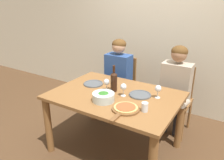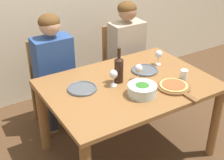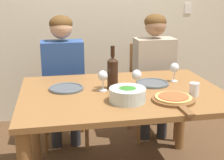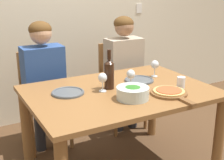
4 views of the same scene
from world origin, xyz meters
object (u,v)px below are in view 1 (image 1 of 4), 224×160
at_px(dinner_plate_left, 93,84).
at_px(wine_glass_left, 107,83).
at_px(chair_left, 121,84).
at_px(wine_bottle, 114,81).
at_px(broccoli_bowl, 103,97).
at_px(person_man, 176,83).
at_px(wine_glass_centre, 123,87).
at_px(chair_right, 176,96).
at_px(pizza_on_board, 125,109).
at_px(water_tumbler, 145,107).
at_px(person_woman, 118,71).
at_px(wine_glass_right, 158,89).
at_px(dinner_plate_right, 140,95).

bearing_deg(dinner_plate_left, wine_glass_left, -18.13).
relative_size(chair_left, wine_glass_left, 6.18).
bearing_deg(wine_bottle, broccoli_bowl, -81.55).
relative_size(person_man, wine_glass_centre, 8.23).
bearing_deg(wine_glass_centre, wine_glass_left, 174.14).
distance_m(chair_right, wine_bottle, 1.03).
relative_size(broccoli_bowl, wine_glass_left, 1.59).
relative_size(chair_right, pizza_on_board, 2.22).
height_order(chair_left, water_tumbler, chair_left).
bearing_deg(person_woman, wine_glass_right, -34.55).
relative_size(chair_left, broccoli_bowl, 3.88).
height_order(wine_bottle, broccoli_bowl, wine_bottle).
distance_m(pizza_on_board, wine_glass_left, 0.52).
bearing_deg(chair_left, dinner_plate_left, -90.10).
height_order(pizza_on_board, wine_glass_left, wine_glass_left).
bearing_deg(chair_left, wine_glass_left, -72.71).
distance_m(chair_left, dinner_plate_left, 0.78).
height_order(person_man, water_tumbler, person_man).
distance_m(chair_left, chair_right, 0.88).
distance_m(wine_bottle, water_tumbler, 0.58).
bearing_deg(wine_glass_right, person_woman, 145.45).
xyz_separation_m(person_woman, wine_glass_centre, (0.50, -0.74, 0.11)).
bearing_deg(person_man, wine_bottle, -128.99).
relative_size(person_man, wine_glass_right, 8.23).
bearing_deg(person_man, chair_right, 90.00).
distance_m(broccoli_bowl, wine_glass_centre, 0.26).
relative_size(chair_right, broccoli_bowl, 3.88).
xyz_separation_m(wine_bottle, pizza_on_board, (0.34, -0.34, -0.11)).
xyz_separation_m(chair_right, pizza_on_board, (-0.21, -1.13, 0.26)).
relative_size(dinner_plate_right, wine_glass_centre, 1.67).
relative_size(dinner_plate_left, wine_glass_right, 1.67).
bearing_deg(wine_glass_centre, wine_glass_right, 23.93).
relative_size(pizza_on_board, wine_glass_left, 2.79).
height_order(dinner_plate_left, wine_glass_centre, wine_glass_centre).
distance_m(chair_left, wine_glass_centre, 1.05).
distance_m(wine_glass_left, water_tumbler, 0.64).
bearing_deg(wine_glass_left, wine_glass_right, 12.42).
bearing_deg(broccoli_bowl, chair_right, 64.81).
bearing_deg(dinner_plate_right, wine_glass_centre, -144.21).
distance_m(chair_right, wine_glass_left, 1.09).
height_order(chair_right, person_woman, person_woman).
relative_size(wine_bottle, wine_glass_right, 2.11).
bearing_deg(chair_right, pizza_on_board, -100.39).
relative_size(dinner_plate_right, wine_glass_right, 1.67).
relative_size(wine_glass_right, wine_glass_centre, 1.00).
xyz_separation_m(chair_right, water_tumbler, (-0.03, -1.05, 0.30)).
bearing_deg(person_woman, wine_glass_left, -70.23).
xyz_separation_m(pizza_on_board, wine_glass_right, (0.17, 0.43, 0.09)).
distance_m(pizza_on_board, wine_glass_centre, 0.34).
distance_m(dinner_plate_left, wine_glass_left, 0.29).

